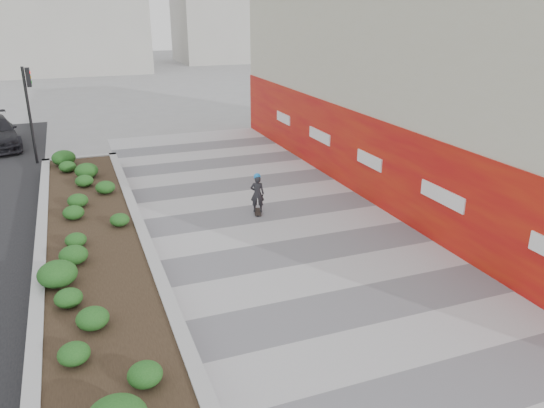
{
  "coord_description": "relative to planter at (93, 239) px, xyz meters",
  "views": [
    {
      "loc": [
        -5.66,
        -7.52,
        6.56
      ],
      "look_at": [
        -0.43,
        6.12,
        1.1
      ],
      "focal_mm": 35.0,
      "sensor_mm": 36.0,
      "label": 1
    }
  ],
  "objects": [
    {
      "name": "manhole_cover",
      "position": [
        6.0,
        -4.0,
        -0.42
      ],
      "size": [
        0.44,
        0.44,
        0.01
      ],
      "primitive_type": "cylinder",
      "color": "#595654",
      "rests_on": "ground"
    },
    {
      "name": "traffic_signal_near",
      "position": [
        -1.73,
        10.5,
        2.34
      ],
      "size": [
        0.33,
        0.28,
        4.2
      ],
      "color": "black",
      "rests_on": "ground"
    },
    {
      "name": "skateboarder",
      "position": [
        5.34,
        1.2,
        0.3
      ],
      "size": [
        0.54,
        0.75,
        1.42
      ],
      "rotation": [
        0.0,
        0.0,
        -0.29
      ],
      "color": "beige",
      "rests_on": "ground"
    },
    {
      "name": "ground",
      "position": [
        5.5,
        -7.0,
        -0.42
      ],
      "size": [
        160.0,
        160.0,
        0.0
      ],
      "primitive_type": "plane",
      "color": "gray",
      "rests_on": "ground"
    },
    {
      "name": "building",
      "position": [
        12.48,
        1.98,
        3.56
      ],
      "size": [
        6.04,
        24.08,
        8.0
      ],
      "color": "beige",
      "rests_on": "ground"
    },
    {
      "name": "walkway",
      "position": [
        5.5,
        -4.0,
        -0.41
      ],
      "size": [
        8.0,
        36.0,
        0.01
      ],
      "primitive_type": "cube",
      "color": "#A8A8AD",
      "rests_on": "ground"
    },
    {
      "name": "planter",
      "position": [
        0.0,
        0.0,
        0.0
      ],
      "size": [
        3.0,
        18.0,
        0.9
      ],
      "color": "#9E9EA0",
      "rests_on": "ground"
    }
  ]
}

